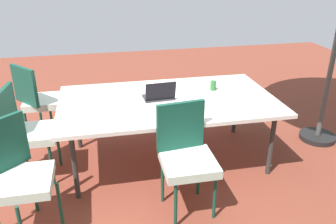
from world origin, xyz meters
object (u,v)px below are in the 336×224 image
Objects in this scene: chair_southeast at (39,98)px; chair_north at (186,154)px; cup at (213,86)px; laptop at (159,95)px; dining_table at (168,103)px; chair_northeast at (17,173)px; chair_east at (26,129)px.

chair_southeast and chair_north have the same top height.
chair_southeast is 2.10m from cup.
chair_southeast is 2.93× the size of laptop.
dining_table is at bearing 166.22° from laptop.
dining_table is at bearing -12.40° from chair_northeast.
chair_east reaches higher than dining_table.
chair_northeast is 2.21m from cup.
chair_northeast is at bearing 173.62° from chair_north.
cup is (-2.01, -0.18, 0.24)m from chair_east.
chair_southeast reaches higher than laptop.
laptop is at bearing -82.32° from chair_east.
chair_northeast is 1.57m from laptop.
chair_southeast is 1.58m from laptop.
chair_east is at bearing 5.26° from cup.
chair_northeast is 9.21× the size of cup.
chair_north is 0.87m from laptop.
dining_table is 21.37× the size of cup.
chair_east is at bearing 138.23° from chair_southeast.
chair_northeast and chair_east have the same top height.
chair_east is (0.05, -0.80, 0.00)m from chair_northeast.
chair_northeast is 2.93× the size of laptop.
chair_southeast and chair_east have the same top height.
dining_table is 2.32× the size of chair_east.
cup is (-0.65, -0.15, 0.01)m from laptop.
cup is at bearing 53.40° from chair_north.
laptop is at bearing 13.13° from cup.
chair_east is 2.03m from cup.
chair_southeast is 1.63m from chair_northeast.
chair_north is 2.93× the size of laptop.
cup is (-1.99, 0.64, 0.24)m from chair_southeast.
chair_southeast is 2.16m from chair_north.
chair_north is at bearing -112.58° from chair_east.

